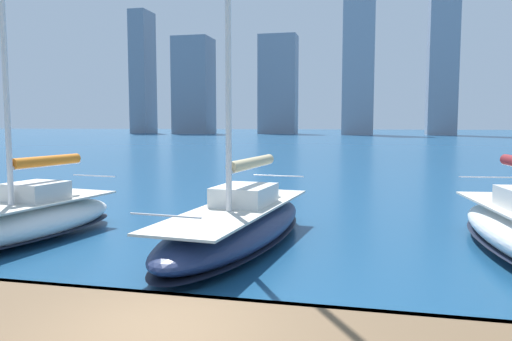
# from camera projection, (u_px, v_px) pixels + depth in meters

# --- Properties ---
(dock_pier) EXTENTS (28.00, 2.80, 0.60)m
(dock_pier) POSITION_uv_depth(u_px,v_px,m) (164.00, 328.00, 7.22)
(dock_pier) COLOR brown
(dock_pier) RESTS_ON ground
(city_skyline) EXTENTS (169.79, 19.87, 47.45)m
(city_skyline) POSITION_uv_depth(u_px,v_px,m) (381.00, 71.00, 155.94)
(city_skyline) COLOR gray
(city_skyline) RESTS_ON ground
(sailboat_tan) EXTENTS (3.40, 9.31, 11.99)m
(sailboat_tan) POSITION_uv_depth(u_px,v_px,m) (239.00, 223.00, 14.22)
(sailboat_tan) COLOR navy
(sailboat_tan) RESTS_ON ground
(sailboat_orange) EXTENTS (3.37, 7.18, 12.12)m
(sailboat_orange) POSITION_uv_depth(u_px,v_px,m) (27.00, 217.00, 14.92)
(sailboat_orange) COLOR white
(sailboat_orange) RESTS_ON ground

